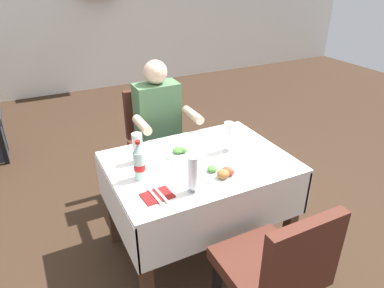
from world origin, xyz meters
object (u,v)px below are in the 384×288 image
(beer_glass_right, at_px, (193,175))
(chair_far_diner_seat, at_px, (155,139))
(main_dining_table, at_px, (199,183))
(plate_far_diner, at_px, (182,152))
(beer_glass_left, at_px, (138,148))
(chair_near_camera_side, at_px, (274,269))
(plate_near_camera, at_px, (221,173))
(beer_glass_middle, at_px, (228,136))
(seated_diner_far, at_px, (160,127))
(cola_bottle_primary, at_px, (139,162))
(napkin_cutlery_set, at_px, (157,195))

(beer_glass_right, bearing_deg, chair_far_diner_seat, 80.20)
(main_dining_table, xyz_separation_m, beer_glass_right, (-0.19, -0.30, 0.29))
(main_dining_table, relative_size, plate_far_diner, 4.77)
(beer_glass_left, bearing_deg, plate_far_diner, -6.46)
(chair_near_camera_side, height_order, beer_glass_right, beer_glass_right)
(plate_near_camera, bearing_deg, beer_glass_middle, 50.50)
(seated_diner_far, xyz_separation_m, beer_glass_right, (-0.21, -1.01, 0.16))
(plate_far_diner, distance_m, beer_glass_right, 0.46)
(beer_glass_middle, bearing_deg, chair_far_diner_seat, 107.18)
(cola_bottle_primary, bearing_deg, beer_glass_right, -50.45)
(chair_far_diner_seat, height_order, beer_glass_middle, beer_glass_middle)
(plate_near_camera, xyz_separation_m, plate_far_diner, (-0.10, 0.35, -0.01))
(chair_far_diner_seat, height_order, beer_glass_left, chair_far_diner_seat)
(seated_diner_far, height_order, beer_glass_left, seated_diner_far)
(main_dining_table, bearing_deg, beer_glass_middle, 7.56)
(main_dining_table, distance_m, napkin_cutlery_set, 0.50)
(beer_glass_left, xyz_separation_m, cola_bottle_primary, (-0.06, -0.19, 0.01))
(beer_glass_middle, height_order, cola_bottle_primary, cola_bottle_primary)
(cola_bottle_primary, bearing_deg, plate_far_diner, 24.47)
(plate_far_diner, bearing_deg, main_dining_table, -65.11)
(plate_near_camera, distance_m, plate_far_diner, 0.37)
(chair_near_camera_side, xyz_separation_m, plate_far_diner, (-0.06, 0.96, 0.22))
(plate_near_camera, relative_size, plate_far_diner, 1.01)
(beer_glass_left, relative_size, cola_bottle_primary, 0.80)
(beer_glass_right, distance_m, cola_bottle_primary, 0.35)
(plate_near_camera, relative_size, beer_glass_left, 1.23)
(chair_near_camera_side, height_order, cola_bottle_primary, cola_bottle_primary)
(beer_glass_middle, xyz_separation_m, cola_bottle_primary, (-0.66, -0.06, -0.00))
(chair_near_camera_side, distance_m, beer_glass_left, 1.10)
(chair_far_diner_seat, distance_m, beer_glass_left, 0.81)
(plate_far_diner, distance_m, napkin_cutlery_set, 0.50)
(cola_bottle_primary, bearing_deg, chair_far_diner_seat, 63.93)
(main_dining_table, bearing_deg, napkin_cutlery_set, -148.03)
(main_dining_table, bearing_deg, plate_far_diner, 114.89)
(plate_far_diner, distance_m, beer_glass_middle, 0.34)
(main_dining_table, height_order, beer_glass_left, beer_glass_left)
(chair_far_diner_seat, bearing_deg, beer_glass_middle, -72.82)
(chair_near_camera_side, xyz_separation_m, plate_near_camera, (0.04, 0.60, 0.23))
(seated_diner_far, height_order, napkin_cutlery_set, seated_diner_far)
(plate_far_diner, relative_size, beer_glass_right, 1.08)
(plate_far_diner, bearing_deg, plate_near_camera, -74.48)
(chair_near_camera_side, bearing_deg, main_dining_table, 90.00)
(plate_far_diner, bearing_deg, chair_near_camera_side, -86.29)
(main_dining_table, height_order, chair_far_diner_seat, chair_far_diner_seat)
(main_dining_table, relative_size, plate_near_camera, 4.71)
(main_dining_table, distance_m, chair_near_camera_side, 0.82)
(beer_glass_middle, bearing_deg, napkin_cutlery_set, -156.45)
(main_dining_table, height_order, chair_near_camera_side, chair_near_camera_side)
(plate_far_diner, bearing_deg, beer_glass_left, 173.54)
(plate_far_diner, xyz_separation_m, beer_glass_middle, (0.31, -0.10, 0.10))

